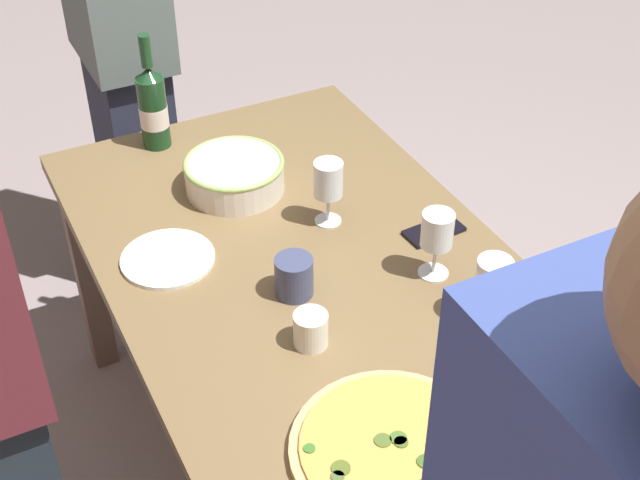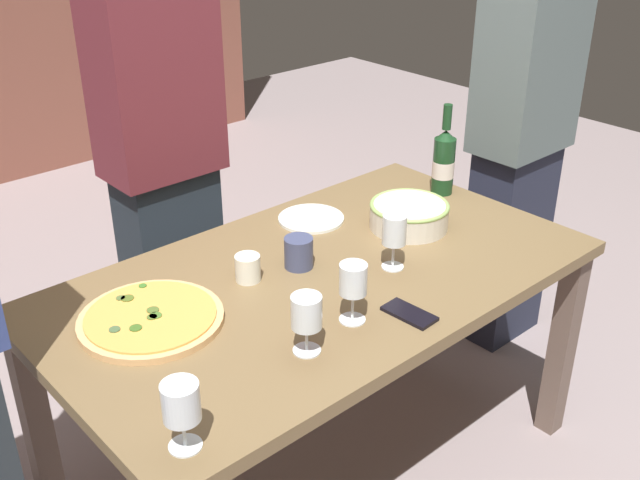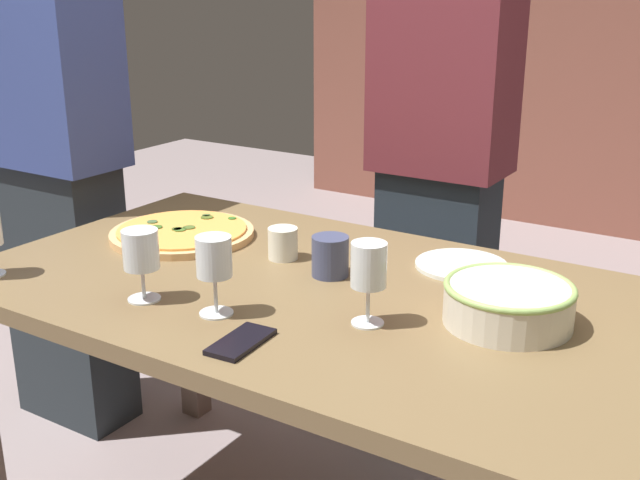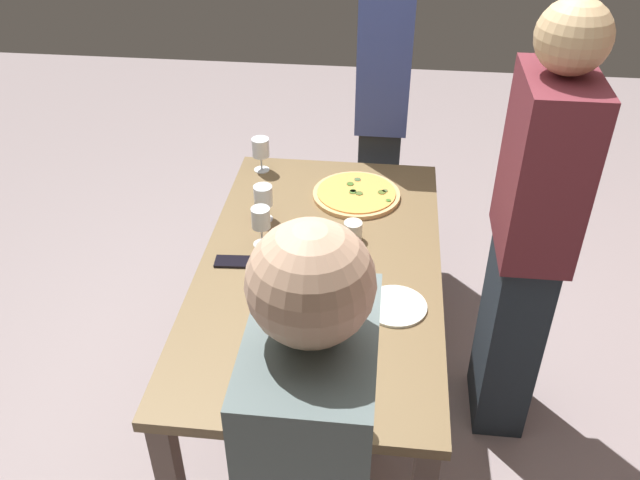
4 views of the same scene
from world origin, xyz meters
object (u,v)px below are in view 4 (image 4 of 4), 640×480
(cup_ceramic, at_px, (340,252))
(person_guest_right, at_px, (529,238))
(cup_amber, at_px, (353,231))
(pizza, at_px, (356,194))
(person_guest_left, at_px, (382,111))
(wine_glass_by_bottle, at_px, (261,148))
(dining_table, at_px, (320,283))
(wine_glass_far_left, at_px, (263,197))
(side_plate, at_px, (395,306))
(wine_glass_near_pizza, at_px, (281,267))
(serving_bowl, at_px, (316,331))
(wine_bottle, at_px, (343,388))
(cell_phone, at_px, (234,262))
(wine_glass_far_right, at_px, (261,220))

(cup_ceramic, bearing_deg, person_guest_right, 92.89)
(person_guest_right, bearing_deg, cup_amber, -14.91)
(pizza, xyz_separation_m, person_guest_left, (-0.58, 0.08, 0.13))
(wine_glass_by_bottle, xyz_separation_m, cup_ceramic, (0.66, 0.42, -0.06))
(dining_table, xyz_separation_m, wine_glass_by_bottle, (-0.68, -0.35, 0.20))
(cup_amber, bearing_deg, wine_glass_far_left, -105.24)
(dining_table, bearing_deg, side_plate, 52.88)
(wine_glass_near_pizza, relative_size, side_plate, 0.77)
(side_plate, distance_m, person_guest_right, 0.55)
(pizza, relative_size, side_plate, 1.73)
(serving_bowl, height_order, wine_bottle, wine_bottle)
(pizza, bearing_deg, wine_glass_near_pizza, -17.78)
(person_guest_left, bearing_deg, cell_phone, -14.81)
(side_plate, distance_m, person_guest_left, 1.31)
(wine_glass_far_left, bearing_deg, wine_glass_far_right, 7.59)
(wine_glass_by_bottle, xyz_separation_m, wine_glass_far_right, (0.58, 0.11, 0.00))
(wine_bottle, distance_m, person_guest_right, 0.98)
(wine_glass_far_left, relative_size, cell_phone, 1.08)
(serving_bowl, xyz_separation_m, person_guest_left, (-1.50, 0.15, 0.09))
(cup_ceramic, bearing_deg, person_guest_left, 173.95)
(side_plate, bearing_deg, cell_phone, -107.19)
(pizza, distance_m, wine_glass_by_bottle, 0.50)
(dining_table, xyz_separation_m, person_guest_left, (-1.08, 0.19, 0.23))
(cell_phone, distance_m, person_guest_left, 1.23)
(pizza, distance_m, wine_glass_far_right, 0.53)
(pizza, xyz_separation_m, wine_bottle, (1.21, 0.04, 0.11))
(pizza, relative_size, wine_glass_by_bottle, 2.38)
(serving_bowl, xyz_separation_m, wine_glass_by_bottle, (-1.10, -0.38, 0.07))
(dining_table, distance_m, wine_glass_near_pizza, 0.30)
(wine_glass_by_bottle, xyz_separation_m, cell_phone, (0.71, 0.02, -0.11))
(wine_glass_near_pizza, bearing_deg, pizza, 162.22)
(wine_glass_far_left, relative_size, cup_ceramic, 1.66)
(wine_glass_far_right, height_order, cup_ceramic, wine_glass_far_right)
(cell_phone, xyz_separation_m, person_guest_right, (-0.08, 1.07, 0.14))
(person_guest_left, bearing_deg, cup_amber, 4.97)
(wine_glass_near_pizza, height_order, cup_amber, wine_glass_near_pizza)
(wine_bottle, distance_m, cell_phone, 0.83)
(wine_glass_far_left, distance_m, cup_ceramic, 0.43)
(wine_glass_near_pizza, relative_size, person_guest_right, 0.10)
(serving_bowl, bearing_deg, wine_glass_far_right, -152.28)
(wine_glass_near_pizza, height_order, cup_ceramic, wine_glass_near_pizza)
(dining_table, height_order, wine_glass_far_left, wine_glass_far_left)
(wine_glass_far_right, height_order, cup_amber, wine_glass_far_right)
(wine_glass_by_bottle, bearing_deg, person_guest_left, 126.95)
(wine_glass_near_pizza, relative_size, cup_ceramic, 1.80)
(wine_glass_near_pizza, bearing_deg, wine_glass_far_right, -156.57)
(wine_glass_far_right, xyz_separation_m, cell_phone, (0.13, -0.08, -0.11))
(serving_bowl, relative_size, cup_amber, 3.32)
(wine_glass_near_pizza, height_order, wine_glass_by_bottle, wine_glass_near_pizza)
(cup_amber, height_order, person_guest_left, person_guest_left)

